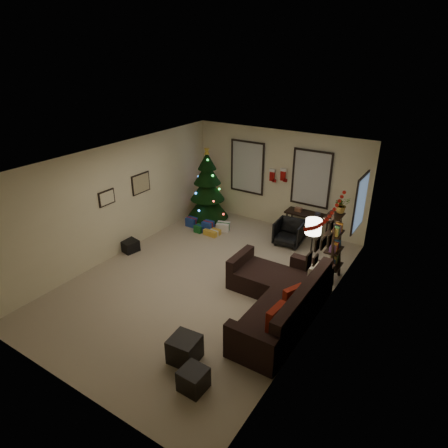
# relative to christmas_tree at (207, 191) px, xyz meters

# --- Properties ---
(floor) EXTENTS (7.00, 7.00, 0.00)m
(floor) POSITION_rel_christmas_tree_xyz_m (1.81, -2.71, -0.91)
(floor) COLOR tan
(floor) RESTS_ON ground
(ceiling) EXTENTS (7.00, 7.00, 0.00)m
(ceiling) POSITION_rel_christmas_tree_xyz_m (1.81, -2.71, 1.79)
(ceiling) COLOR white
(ceiling) RESTS_ON floor
(wall_back) EXTENTS (5.00, 0.00, 5.00)m
(wall_back) POSITION_rel_christmas_tree_xyz_m (1.81, 0.79, 0.44)
(wall_back) COLOR beige
(wall_back) RESTS_ON floor
(wall_front) EXTENTS (5.00, 0.00, 5.00)m
(wall_front) POSITION_rel_christmas_tree_xyz_m (1.81, -6.21, 0.44)
(wall_front) COLOR beige
(wall_front) RESTS_ON floor
(wall_left) EXTENTS (0.00, 7.00, 7.00)m
(wall_left) POSITION_rel_christmas_tree_xyz_m (-0.69, -2.71, 0.44)
(wall_left) COLOR beige
(wall_left) RESTS_ON floor
(wall_right) EXTENTS (0.00, 7.00, 7.00)m
(wall_right) POSITION_rel_christmas_tree_xyz_m (4.31, -2.71, 0.44)
(wall_right) COLOR beige
(wall_right) RESTS_ON floor
(window_back_left) EXTENTS (1.05, 0.06, 1.50)m
(window_back_left) POSITION_rel_christmas_tree_xyz_m (0.86, 0.76, 0.64)
(window_back_left) COLOR #728CB2
(window_back_left) RESTS_ON wall_back
(window_back_right) EXTENTS (1.05, 0.06, 1.50)m
(window_back_right) POSITION_rel_christmas_tree_xyz_m (2.76, 0.76, 0.64)
(window_back_right) COLOR #728CB2
(window_back_right) RESTS_ON wall_back
(window_right_wall) EXTENTS (0.06, 0.90, 1.30)m
(window_right_wall) POSITION_rel_christmas_tree_xyz_m (4.28, -0.16, 0.59)
(window_right_wall) COLOR #728CB2
(window_right_wall) RESTS_ON wall_right
(christmas_tree) EXTENTS (1.19, 1.19, 2.21)m
(christmas_tree) POSITION_rel_christmas_tree_xyz_m (0.00, 0.00, 0.00)
(christmas_tree) COLOR black
(christmas_tree) RESTS_ON floor
(presents) EXTENTS (1.30, 0.89, 0.30)m
(presents) POSITION_rel_christmas_tree_xyz_m (0.32, -0.53, -0.80)
(presents) COLOR navy
(presents) RESTS_ON floor
(sofa) EXTENTS (1.94, 2.81, 0.88)m
(sofa) POSITION_rel_christmas_tree_xyz_m (3.64, -2.86, -0.63)
(sofa) COLOR black
(sofa) RESTS_ON floor
(pillow_red_a) EXTENTS (0.16, 0.47, 0.46)m
(pillow_red_a) POSITION_rel_christmas_tree_xyz_m (4.02, -3.83, -0.27)
(pillow_red_a) COLOR maroon
(pillow_red_a) RESTS_ON sofa
(pillow_red_b) EXTENTS (0.28, 0.43, 0.42)m
(pillow_red_b) POSITION_rel_christmas_tree_xyz_m (4.02, -3.13, -0.27)
(pillow_red_b) COLOR maroon
(pillow_red_b) RESTS_ON sofa
(pillow_cream) EXTENTS (0.11, 0.37, 0.37)m
(pillow_cream) POSITION_rel_christmas_tree_xyz_m (4.02, -2.16, -0.28)
(pillow_cream) COLOR beige
(pillow_cream) RESTS_ON sofa
(ottoman_near) EXTENTS (0.49, 0.49, 0.43)m
(ottoman_near) POSITION_rel_christmas_tree_xyz_m (2.90, -4.83, -0.70)
(ottoman_near) COLOR black
(ottoman_near) RESTS_ON floor
(ottoman_far) EXTENTS (0.39, 0.39, 0.36)m
(ottoman_far) POSITION_rel_christmas_tree_xyz_m (3.37, -5.23, -0.74)
(ottoman_far) COLOR black
(ottoman_far) RESTS_ON floor
(desk) EXTENTS (1.25, 0.45, 0.68)m
(desk) POSITION_rel_christmas_tree_xyz_m (2.89, 0.51, -0.32)
(desk) COLOR black
(desk) RESTS_ON floor
(desk_chair) EXTENTS (0.67, 0.63, 0.65)m
(desk_chair) POSITION_rel_christmas_tree_xyz_m (2.63, -0.14, -0.59)
(desk_chair) COLOR black
(desk_chair) RESTS_ON floor
(bookshelf) EXTENTS (0.30, 0.51, 1.73)m
(bookshelf) POSITION_rel_christmas_tree_xyz_m (4.11, -1.17, -0.07)
(bookshelf) COLOR black
(bookshelf) RESTS_ON floor
(potted_plant) EXTENTS (0.53, 0.52, 0.44)m
(potted_plant) POSITION_rel_christmas_tree_xyz_m (4.11, -1.09, 0.87)
(potted_plant) COLOR #4C4C4C
(potted_plant) RESTS_ON bookshelf
(floor_lamp) EXTENTS (0.32, 0.32, 1.53)m
(floor_lamp) POSITION_rel_christmas_tree_xyz_m (3.76, -1.66, 0.37)
(floor_lamp) COLOR black
(floor_lamp) RESTS_ON floor
(art_map) EXTENTS (0.04, 0.60, 0.50)m
(art_map) POSITION_rel_christmas_tree_xyz_m (-0.67, -1.93, 0.64)
(art_map) COLOR black
(art_map) RESTS_ON wall_left
(art_abstract) EXTENTS (0.04, 0.45, 0.35)m
(art_abstract) POSITION_rel_christmas_tree_xyz_m (-0.67, -3.04, 0.62)
(art_abstract) COLOR black
(art_abstract) RESTS_ON wall_left
(gallery) EXTENTS (0.03, 1.25, 0.54)m
(gallery) POSITION_rel_christmas_tree_xyz_m (4.29, -2.78, 0.66)
(gallery) COLOR black
(gallery) RESTS_ON wall_right
(garland) EXTENTS (0.08, 1.90, 0.30)m
(garland) POSITION_rel_christmas_tree_xyz_m (4.26, -2.55, 1.17)
(garland) COLOR #A5140C
(garland) RESTS_ON wall_right
(stocking_left) EXTENTS (0.20, 0.05, 0.36)m
(stocking_left) POSITION_rel_christmas_tree_xyz_m (1.67, 0.72, 0.55)
(stocking_left) COLOR #990F0C
(stocking_left) RESTS_ON wall_back
(stocking_right) EXTENTS (0.20, 0.05, 0.36)m
(stocking_right) POSITION_rel_christmas_tree_xyz_m (2.00, 0.70, 0.63)
(stocking_right) COLOR #990F0C
(stocking_right) RESTS_ON wall_back
(storage_bin) EXTENTS (0.62, 0.48, 0.28)m
(storage_bin) POSITION_rel_christmas_tree_xyz_m (-0.65, -2.60, -0.77)
(storage_bin) COLOR black
(storage_bin) RESTS_ON floor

